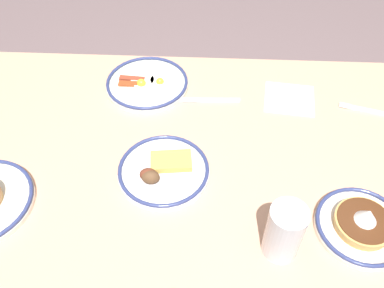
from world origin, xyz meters
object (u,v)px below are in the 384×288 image
(paper_napkin, at_px, (289,99))
(butter_knife, at_px, (205,100))
(plate_center_pancakes, at_px, (163,170))
(plate_far_side, at_px, (362,225))
(plate_near_main, at_px, (147,83))
(drinking_glass, at_px, (284,234))
(fork_near, at_px, (371,111))

(paper_napkin, bearing_deg, butter_knife, 4.32)
(plate_center_pancakes, xyz_separation_m, butter_knife, (-0.10, -0.29, -0.01))
(plate_far_side, xyz_separation_m, paper_napkin, (0.12, -0.45, -0.02))
(paper_napkin, bearing_deg, plate_near_main, -5.19)
(plate_far_side, xyz_separation_m, drinking_glass, (0.19, 0.06, 0.05))
(paper_napkin, bearing_deg, plate_far_side, 104.30)
(plate_near_main, distance_m, paper_napkin, 0.45)
(plate_far_side, relative_size, paper_napkin, 1.43)
(drinking_glass, relative_size, paper_napkin, 0.98)
(plate_center_pancakes, xyz_separation_m, drinking_glass, (-0.28, 0.20, 0.05))
(plate_near_main, xyz_separation_m, plate_center_pancakes, (-0.08, 0.35, 0.00))
(plate_center_pancakes, xyz_separation_m, fork_near, (-0.60, -0.26, -0.01))
(fork_near, height_order, butter_knife, same)
(plate_center_pancakes, distance_m, butter_knife, 0.31)
(fork_near, xyz_separation_m, butter_knife, (0.50, -0.03, -0.00))
(plate_far_side, distance_m, butter_knife, 0.57)
(plate_center_pancakes, distance_m, plate_far_side, 0.50)
(drinking_glass, bearing_deg, plate_center_pancakes, -35.45)
(plate_center_pancakes, height_order, fork_near, plate_center_pancakes)
(drinking_glass, xyz_separation_m, butter_knife, (0.18, -0.49, -0.06))
(paper_napkin, xyz_separation_m, fork_near, (-0.24, 0.05, 0.00))
(paper_napkin, bearing_deg, plate_center_pancakes, 40.62)
(plate_center_pancakes, bearing_deg, paper_napkin, -139.38)
(plate_near_main, bearing_deg, butter_knife, 161.88)
(plate_center_pancakes, height_order, butter_knife, plate_center_pancakes)
(plate_far_side, height_order, drinking_glass, drinking_glass)
(plate_center_pancakes, height_order, paper_napkin, plate_center_pancakes)
(fork_near, bearing_deg, butter_knife, -2.92)
(plate_far_side, distance_m, drinking_glass, 0.21)
(plate_far_side, height_order, butter_knife, plate_far_side)
(plate_center_pancakes, relative_size, plate_far_side, 1.11)
(plate_near_main, distance_m, butter_knife, 0.19)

